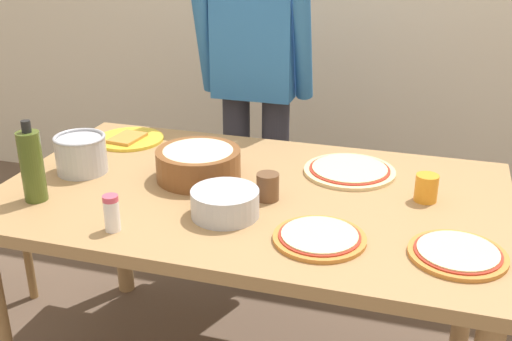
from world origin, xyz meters
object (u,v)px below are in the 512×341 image
(olive_oil_bottle, at_px, (32,166))
(steel_pot, at_px, (81,154))
(mixing_bowl_steel, at_px, (225,203))
(salt_shaker, at_px, (112,213))
(popcorn_bowl, at_px, (198,161))
(pizza_second_cooked, at_px, (458,253))
(cup_orange, at_px, (426,188))
(pizza_raw_on_board, at_px, (350,170))
(dining_table, at_px, (252,216))
(cup_small_brown, at_px, (268,187))
(person_cook, at_px, (256,75))
(plate_with_slice, at_px, (129,139))
(pizza_cooked_on_tray, at_px, (319,237))

(olive_oil_bottle, relative_size, steel_pot, 1.48)
(mixing_bowl_steel, height_order, salt_shaker, salt_shaker)
(popcorn_bowl, height_order, olive_oil_bottle, olive_oil_bottle)
(pizza_second_cooked, height_order, cup_orange, cup_orange)
(pizza_raw_on_board, height_order, salt_shaker, salt_shaker)
(dining_table, height_order, steel_pot, steel_pot)
(cup_small_brown, bearing_deg, pizza_raw_on_board, 53.43)
(dining_table, height_order, mixing_bowl_steel, mixing_bowl_steel)
(pizza_raw_on_board, bearing_deg, person_cook, 133.46)
(dining_table, distance_m, cup_orange, 0.56)
(person_cook, distance_m, plate_with_slice, 0.61)
(pizza_second_cooked, distance_m, salt_shaker, 0.93)
(pizza_second_cooked, xyz_separation_m, plate_with_slice, (-1.22, 0.54, -0.00))
(cup_small_brown, bearing_deg, salt_shaker, -138.43)
(person_cook, height_order, salt_shaker, person_cook)
(person_cook, bearing_deg, salt_shaker, -93.84)
(pizza_second_cooked, relative_size, olive_oil_bottle, 0.99)
(person_cook, distance_m, pizza_cooked_on_tray, 1.13)
(dining_table, relative_size, cup_small_brown, 18.82)
(popcorn_bowl, xyz_separation_m, cup_orange, (0.73, 0.04, -0.02))
(popcorn_bowl, bearing_deg, cup_small_brown, -19.06)
(plate_with_slice, bearing_deg, olive_oil_bottle, -92.57)
(plate_with_slice, height_order, salt_shaker, salt_shaker)
(dining_table, xyz_separation_m, popcorn_bowl, (-0.20, 0.05, 0.15))
(pizza_raw_on_board, height_order, olive_oil_bottle, olive_oil_bottle)
(plate_with_slice, height_order, steel_pot, steel_pot)
(pizza_raw_on_board, height_order, mixing_bowl_steel, mixing_bowl_steel)
(pizza_raw_on_board, bearing_deg, plate_with_slice, 175.45)
(mixing_bowl_steel, bearing_deg, pizza_raw_on_board, 54.83)
(popcorn_bowl, bearing_deg, olive_oil_bottle, -144.26)
(pizza_cooked_on_tray, height_order, mixing_bowl_steel, mixing_bowl_steel)
(pizza_cooked_on_tray, height_order, salt_shaker, salt_shaker)
(person_cook, bearing_deg, mixing_bowl_steel, -78.35)
(mixing_bowl_steel, height_order, steel_pot, steel_pot)
(salt_shaker, bearing_deg, dining_table, 51.24)
(person_cook, height_order, cup_orange, person_cook)
(dining_table, relative_size, pizza_second_cooked, 6.30)
(popcorn_bowl, bearing_deg, salt_shaker, -102.89)
(pizza_cooked_on_tray, height_order, olive_oil_bottle, olive_oil_bottle)
(person_cook, relative_size, steel_pot, 9.34)
(pizza_second_cooked, bearing_deg, salt_shaker, -171.99)
(cup_orange, bearing_deg, popcorn_bowl, -176.78)
(dining_table, distance_m, salt_shaker, 0.49)
(person_cook, bearing_deg, pizza_second_cooked, -49.47)
(person_cook, relative_size, plate_with_slice, 6.23)
(cup_small_brown, bearing_deg, dining_table, 145.78)
(person_cook, relative_size, pizza_second_cooked, 6.38)
(dining_table, distance_m, pizza_raw_on_board, 0.38)
(pizza_cooked_on_tray, xyz_separation_m, plate_with_slice, (-0.86, 0.56, -0.00))
(popcorn_bowl, distance_m, cup_orange, 0.73)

